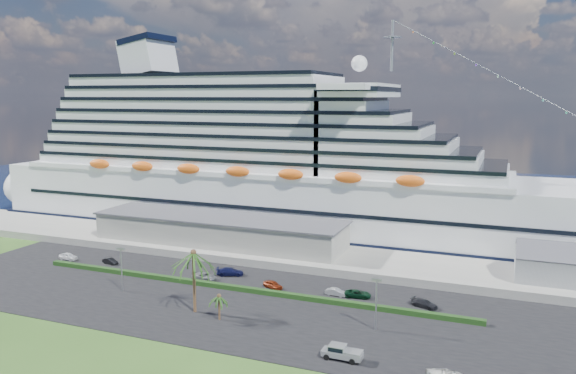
% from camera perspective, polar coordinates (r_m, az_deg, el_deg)
% --- Properties ---
extents(ground, '(420.00, 420.00, 0.00)m').
position_cam_1_polar(ground, '(90.48, -5.17, -14.32)').
color(ground, '#30551C').
rests_on(ground, ground).
extents(asphalt_lot, '(140.00, 38.00, 0.12)m').
position_cam_1_polar(asphalt_lot, '(99.64, -2.25, -11.97)').
color(asphalt_lot, black).
rests_on(asphalt_lot, ground).
extents(wharf, '(240.00, 20.00, 1.80)m').
position_cam_1_polar(wharf, '(125.02, 3.18, -7.13)').
color(wharf, gray).
rests_on(wharf, ground).
extents(water, '(420.00, 160.00, 0.02)m').
position_cam_1_polar(water, '(210.43, 10.99, -0.80)').
color(water, black).
rests_on(water, ground).
extents(cruise_ship, '(191.00, 38.00, 54.00)m').
position_cam_1_polar(cruise_ship, '(151.32, -1.62, 1.87)').
color(cruise_ship, silver).
rests_on(cruise_ship, ground).
extents(terminal_building, '(61.00, 15.00, 6.30)m').
position_cam_1_polar(terminal_building, '(133.69, -7.05, -4.28)').
color(terminal_building, gray).
rests_on(terminal_building, wharf).
extents(hedge, '(88.00, 1.10, 0.90)m').
position_cam_1_polar(hedge, '(106.93, -5.14, -10.21)').
color(hedge, black).
rests_on(hedge, asphalt_lot).
extents(lamp_post_left, '(1.60, 0.35, 8.27)m').
position_cam_1_polar(lamp_post_left, '(109.44, -16.58, -7.48)').
color(lamp_post_left, gray).
rests_on(lamp_post_left, asphalt_lot).
extents(lamp_post_right, '(1.60, 0.35, 8.27)m').
position_cam_1_polar(lamp_post_right, '(89.23, 8.96, -11.04)').
color(lamp_post_right, gray).
rests_on(lamp_post_right, asphalt_lot).
extents(palm_tall, '(8.82, 8.82, 11.13)m').
position_cam_1_polar(palm_tall, '(95.24, -9.57, -7.30)').
color(palm_tall, '#47301E').
rests_on(palm_tall, ground).
extents(palm_short, '(3.53, 3.53, 4.56)m').
position_cam_1_polar(palm_short, '(93.12, -7.01, -11.22)').
color(palm_short, '#47301E').
rests_on(palm_short, ground).
extents(parked_car_0, '(4.49, 1.96, 1.50)m').
position_cam_1_polar(parked_car_0, '(134.66, -21.42, -6.58)').
color(parked_car_0, white).
rests_on(parked_car_0, asphalt_lot).
extents(parked_car_1, '(4.04, 2.13, 1.26)m').
position_cam_1_polar(parked_car_1, '(128.38, -17.61, -7.19)').
color(parked_car_1, black).
rests_on(parked_car_1, asphalt_lot).
extents(parked_car_2, '(5.16, 2.75, 1.38)m').
position_cam_1_polar(parked_car_2, '(113.46, -8.46, -8.99)').
color(parked_car_2, '#919298').
rests_on(parked_car_2, asphalt_lot).
extents(parked_car_3, '(5.86, 3.99, 1.58)m').
position_cam_1_polar(parked_car_3, '(115.54, -5.90, -8.54)').
color(parked_car_3, '#121541').
rests_on(parked_car_3, asphalt_lot).
extents(parked_car_4, '(4.52, 3.29, 1.43)m').
position_cam_1_polar(parked_car_4, '(107.63, -1.54, -9.89)').
color(parked_car_4, maroon).
rests_on(parked_car_4, asphalt_lot).
extents(parked_car_5, '(4.05, 1.67, 1.30)m').
position_cam_1_polar(parked_car_5, '(104.31, 4.92, -10.59)').
color(parked_car_5, '#999CA0').
rests_on(parked_car_5, asphalt_lot).
extents(parked_car_6, '(5.02, 2.76, 1.33)m').
position_cam_1_polar(parked_car_6, '(103.83, 7.11, -10.72)').
color(parked_car_6, black).
rests_on(parked_car_6, asphalt_lot).
extents(parked_car_7, '(5.06, 3.45, 1.36)m').
position_cam_1_polar(parked_car_7, '(101.34, 13.69, -11.42)').
color(parked_car_7, black).
rests_on(parked_car_7, asphalt_lot).
extents(pickup_truck, '(5.68, 2.27, 2.00)m').
position_cam_1_polar(pickup_truck, '(80.98, 5.47, -16.32)').
color(pickup_truck, black).
rests_on(pickup_truck, asphalt_lot).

